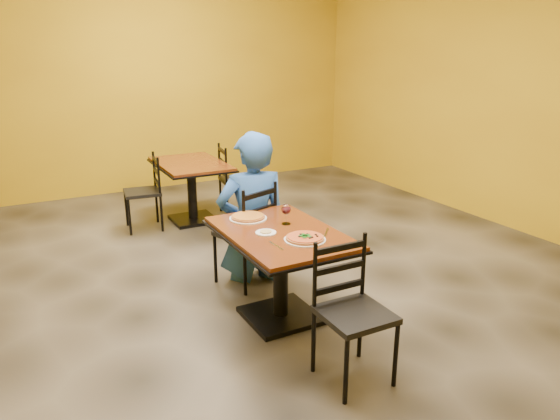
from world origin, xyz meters
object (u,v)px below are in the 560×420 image
chair_main_far (245,233)px  pizza_main (305,238)px  chair_second_left (142,193)px  chair_main_near (355,315)px  chair_second_right (237,180)px  plate_main (305,240)px  side_plate (266,233)px  diner (252,207)px  table_second (191,178)px  wine_glass (286,213)px  table_main (281,254)px  plate_far (248,218)px  pizza_far (248,217)px

chair_main_far → pizza_main: chair_main_far is taller
chair_second_left → chair_main_far: bearing=20.1°
chair_main_near → chair_second_right: (0.78, 3.63, -0.01)m
plate_main → side_plate: 0.33m
diner → chair_second_left: bearing=-64.3°
chair_main_near → chair_second_left: bearing=97.7°
table_second → side_plate: size_ratio=7.35×
chair_second_right → wine_glass: bearing=173.6°
table_main → plate_main: 0.33m
diner → plate_main: bearing=94.3°
chair_main_near → diner: 1.79m
table_main → chair_main_near: (0.04, -0.94, -0.09)m
table_second → plate_far: size_ratio=3.80×
pizza_far → wine_glass: (0.22, -0.26, 0.07)m
table_main → chair_second_right: size_ratio=1.34×
diner → wine_glass: size_ratio=7.77×
table_main → chair_second_left: (-0.41, 2.69, -0.11)m
wine_glass → table_main: bearing=-132.6°
table_main → pizza_main: (0.06, -0.26, 0.21)m
table_main → chair_second_right: (0.82, 2.69, -0.10)m
chair_main_far → table_main: bearing=67.6°
table_main → chair_second_right: bearing=73.1°
chair_main_near → plate_main: bearing=88.4°
side_plate → plate_far: bearing=86.0°
diner → side_plate: (-0.27, -0.82, 0.06)m
chair_main_near → pizza_main: size_ratio=3.30×
chair_main_far → pizza_far: 0.49m
chair_second_left → pizza_main: 3.01m
table_main → side_plate: 0.23m
chair_main_near → wine_glass: size_ratio=5.21×
table_second → chair_second_right: chair_second_right is taller
plate_far → side_plate: same height
plate_main → pizza_main: bearing=0.0°
table_second → chair_second_right: 0.62m
chair_main_far → plate_far: chair_main_far is taller
diner → table_second: bearing=-82.7°
chair_second_right → diner: diner is taller
chair_main_near → side_plate: 1.01m
side_plate → pizza_main: bearing=-55.5°
chair_second_left → diner: (0.56, -1.86, 0.25)m
chair_main_near → pizza_main: chair_main_near is taller
table_second → chair_second_left: bearing=180.0°
pizza_main → plate_far: (-0.16, 0.65, -0.02)m
chair_second_left → plate_main: (0.48, -2.95, 0.31)m
table_second → chair_second_left: 0.62m
chair_second_left → wine_glass: 2.65m
table_main → pizza_main: pizza_main is taller
wine_glass → diner: bearing=87.5°
table_main → plate_far: plate_far is taller
plate_main → pizza_far: 0.67m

